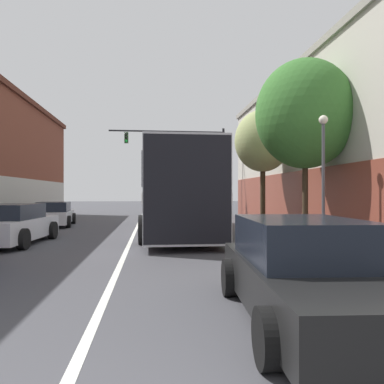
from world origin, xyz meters
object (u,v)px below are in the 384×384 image
street_tree_far (263,141)px  parked_car_left_mid (13,225)px  hatchback_foreground (305,273)px  traffic_signal_gantry (186,150)px  bus (175,188)px  street_tree_near (305,114)px  parked_car_left_far (54,214)px  street_lamp (323,177)px

street_tree_far → parked_car_left_mid: bearing=-154.8°
hatchback_foreground → traffic_signal_gantry: 23.47m
hatchback_foreground → traffic_signal_gantry: (0.46, 23.06, 4.33)m
bus → street_tree_far: street_tree_far is taller
bus → street_tree_near: bearing=-125.6°
parked_car_left_far → traffic_signal_gantry: 11.65m
street_lamp → street_tree_near: street_tree_near is taller
bus → parked_car_left_mid: 6.65m
street_lamp → bus: bearing=128.1°
hatchback_foreground → parked_car_left_far: hatchback_foreground is taller
bus → street_lamp: size_ratio=2.90×
parked_car_left_mid → parked_car_left_far: bearing=7.0°
traffic_signal_gantry → street_tree_far: size_ratio=1.48×
traffic_signal_gantry → street_lamp: (2.73, -16.94, -2.75)m
bus → parked_car_left_mid: bearing=119.3°
bus → parked_car_left_far: 7.37m
parked_car_left_far → street_tree_near: size_ratio=0.61×
hatchback_foreground → parked_car_left_mid: 10.75m
hatchback_foreground → parked_car_left_far: 17.05m
hatchback_foreground → street_tree_near: size_ratio=0.65×
traffic_signal_gantry → street_lamp: bearing=-80.9°
bus → hatchback_foreground: 11.69m
hatchback_foreground → traffic_signal_gantry: traffic_signal_gantry is taller
street_lamp → parked_car_left_far: bearing=138.1°
bus → street_tree_far: (4.47, 1.55, 2.36)m
parked_car_left_far → street_lamp: street_lamp is taller
parked_car_left_mid → street_lamp: bearing=-99.2°
bus → hatchback_foreground: bearing=-174.8°
parked_car_left_mid → street_lamp: size_ratio=1.09×
street_lamp → street_tree_near: size_ratio=0.62×
parked_car_left_mid → street_tree_near: street_tree_near is taller
street_lamp → street_tree_far: size_ratio=0.71×
hatchback_foreground → street_tree_far: bearing=-10.9°
traffic_signal_gantry → parked_car_left_mid: bearing=-116.1°
parked_car_left_far → parked_car_left_mid: bearing=177.7°
parked_car_left_mid → traffic_signal_gantry: traffic_signal_gantry is taller
bus → street_lamp: bearing=-142.0°
parked_car_left_mid → street_tree_far: size_ratio=0.77×
traffic_signal_gantry → street_tree_far: (2.92, -9.95, -0.67)m
hatchback_foreground → street_tree_far: size_ratio=0.74×
parked_car_left_far → street_lamp: size_ratio=0.98×
bus → traffic_signal_gantry: 11.99m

